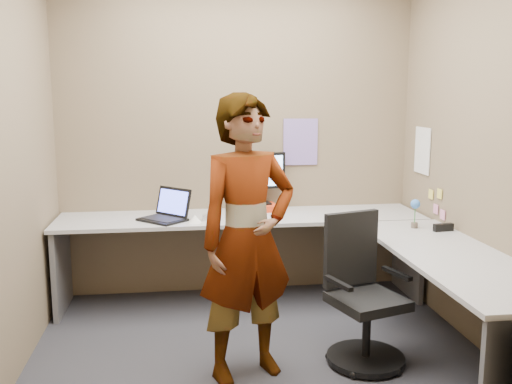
{
  "coord_description": "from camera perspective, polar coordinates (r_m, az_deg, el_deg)",
  "views": [
    {
      "loc": [
        -0.5,
        -3.54,
        1.71
      ],
      "look_at": [
        0.02,
        0.25,
        1.05
      ],
      "focal_mm": 40.0,
      "sensor_mm": 36.0,
      "label": 1
    }
  ],
  "objects": [
    {
      "name": "ground",
      "position": [
        3.97,
        0.21,
        -15.77
      ],
      "size": [
        3.0,
        3.0,
        0.0
      ],
      "primitive_type": "plane",
      "color": "#28282D",
      "rests_on": "ground"
    },
    {
      "name": "wall_back",
      "position": [
        4.88,
        -1.91,
        5.56
      ],
      "size": [
        3.0,
        0.0,
        3.0
      ],
      "primitive_type": "plane",
      "rotation": [
        1.57,
        0.0,
        0.0
      ],
      "color": "brown",
      "rests_on": "ground"
    },
    {
      "name": "wall_right",
      "position": [
        4.08,
        21.62,
        4.04
      ],
      "size": [
        0.0,
        2.7,
        2.7
      ],
      "primitive_type": "plane",
      "rotation": [
        1.57,
        0.0,
        -1.57
      ],
      "color": "brown",
      "rests_on": "ground"
    },
    {
      "name": "wall_left",
      "position": [
        3.7,
        -23.5,
        3.38
      ],
      "size": [
        0.0,
        2.7,
        2.7
      ],
      "primitive_type": "plane",
      "rotation": [
        1.57,
        0.0,
        1.57
      ],
      "color": "brown",
      "rests_on": "ground"
    },
    {
      "name": "desk",
      "position": [
        4.19,
        5.43,
        -5.78
      ],
      "size": [
        2.98,
        2.58,
        0.73
      ],
      "color": "#A5A5A5",
      "rests_on": "ground"
    },
    {
      "name": "paper_ream",
      "position": [
        4.84,
        0.3,
        -1.56
      ],
      "size": [
        0.31,
        0.25,
        0.06
      ],
      "primitive_type": "cube",
      "rotation": [
        0.0,
        0.0,
        0.13
      ],
      "color": "red",
      "rests_on": "desk"
    },
    {
      "name": "monitor",
      "position": [
        4.8,
        0.28,
        1.82
      ],
      "size": [
        0.46,
        0.16,
        0.43
      ],
      "rotation": [
        0.0,
        0.0,
        0.13
      ],
      "color": "black",
      "rests_on": "paper_ream"
    },
    {
      "name": "laptop",
      "position": [
        4.54,
        -8.87,
        -1.98
      ],
      "size": [
        0.44,
        0.44,
        0.25
      ],
      "rotation": [
        0.0,
        0.0,
        -0.78
      ],
      "color": "black",
      "rests_on": "desk"
    },
    {
      "name": "trackball_mouse",
      "position": [
        4.49,
        -4.61,
        -2.5
      ],
      "size": [
        0.12,
        0.08,
        0.07
      ],
      "color": "#B7B7BC",
      "rests_on": "desk"
    },
    {
      "name": "origami",
      "position": [
        4.42,
        -6.12,
        -2.69
      ],
      "size": [
        0.1,
        0.1,
        0.06
      ],
      "primitive_type": "cone",
      "color": "white",
      "rests_on": "desk"
    },
    {
      "name": "stapler",
      "position": [
        4.34,
        18.23,
        -3.38
      ],
      "size": [
        0.15,
        0.06,
        0.05
      ],
      "primitive_type": "cube",
      "rotation": [
        0.0,
        0.0,
        0.14
      ],
      "color": "black",
      "rests_on": "desk"
    },
    {
      "name": "flower",
      "position": [
        4.36,
        15.63,
        -1.64
      ],
      "size": [
        0.07,
        0.07,
        0.22
      ],
      "color": "brown",
      "rests_on": "desk"
    },
    {
      "name": "calendar_purple",
      "position": [
        4.96,
        4.47,
        5.02
      ],
      "size": [
        0.3,
        0.01,
        0.4
      ],
      "primitive_type": "cube",
      "color": "#846BB7",
      "rests_on": "wall_back"
    },
    {
      "name": "calendar_white",
      "position": [
        4.89,
        16.3,
        4.0
      ],
      "size": [
        0.01,
        0.28,
        0.38
      ],
      "primitive_type": "cube",
      "color": "white",
      "rests_on": "wall_right"
    },
    {
      "name": "sticky_note_a",
      "position": [
        4.61,
        17.88,
        -0.17
      ],
      "size": [
        0.01,
        0.07,
        0.07
      ],
      "primitive_type": "cube",
      "color": "#F2E059",
      "rests_on": "wall_right"
    },
    {
      "name": "sticky_note_b",
      "position": [
        4.68,
        17.54,
        -1.64
      ],
      "size": [
        0.01,
        0.07,
        0.07
      ],
      "primitive_type": "cube",
      "color": "pink",
      "rests_on": "wall_right"
    },
    {
      "name": "sticky_note_c",
      "position": [
        4.58,
        18.16,
        -2.17
      ],
      "size": [
        0.01,
        0.07,
        0.07
      ],
      "primitive_type": "cube",
      "color": "pink",
      "rests_on": "wall_right"
    },
    {
      "name": "sticky_note_d",
      "position": [
        4.75,
        17.09,
        -0.22
      ],
      "size": [
        0.01,
        0.07,
        0.07
      ],
      "primitive_type": "cube",
      "color": "#F2E059",
      "rests_on": "wall_right"
    },
    {
      "name": "office_chair",
      "position": [
        3.78,
        10.55,
        -10.89
      ],
      "size": [
        0.54,
        0.53,
        0.94
      ],
      "rotation": [
        0.0,
        0.0,
        0.31
      ],
      "color": "black",
      "rests_on": "ground"
    },
    {
      "name": "person",
      "position": [
        3.41,
        -0.87,
        -4.67
      ],
      "size": [
        0.73,
        0.61,
        1.72
      ],
      "primitive_type": "imported",
      "rotation": [
        0.0,
        0.0,
        0.36
      ],
      "color": "#999399",
      "rests_on": "ground"
    }
  ]
}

